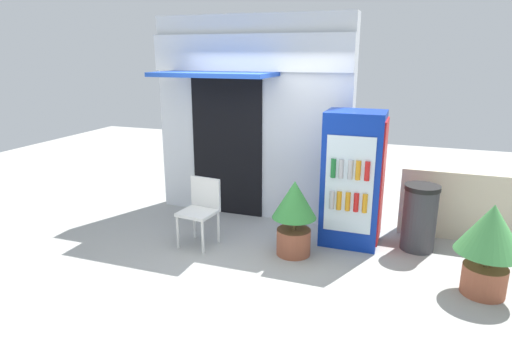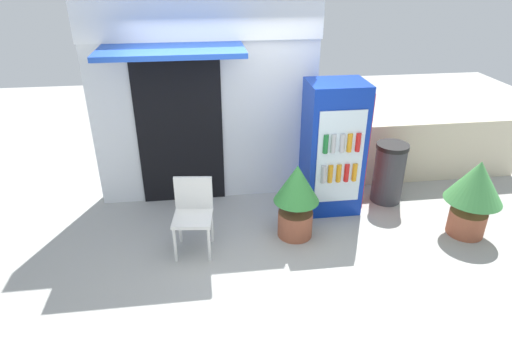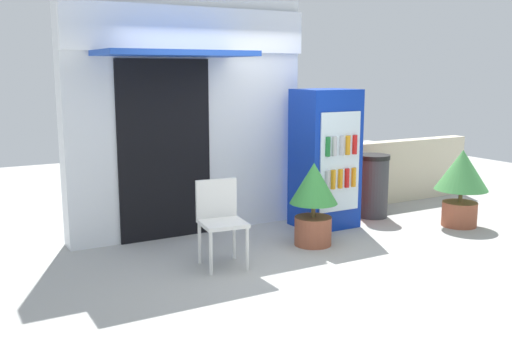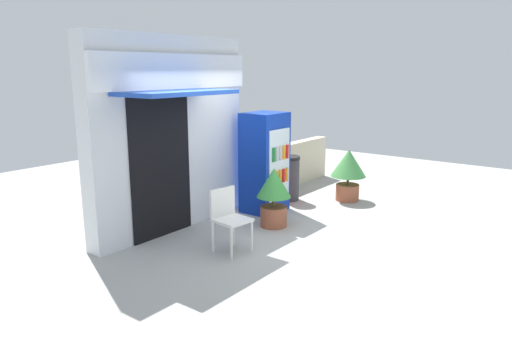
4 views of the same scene
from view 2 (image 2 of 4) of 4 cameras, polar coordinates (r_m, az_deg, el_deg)
ground at (r=5.27m, az=-1.78°, el=-10.14°), size 16.00×16.00×0.00m
storefront_building at (r=5.97m, az=-6.88°, el=10.98°), size 3.03×1.17×3.02m
drink_cooler at (r=5.86m, az=10.07°, el=3.52°), size 0.76×0.67×1.78m
plastic_chair at (r=5.14m, az=-8.20°, el=-4.44°), size 0.49×0.49×0.89m
potted_plant_near_shop at (r=5.31m, az=5.30°, el=-2.65°), size 0.56×0.56×0.97m
potted_plant_curbside at (r=5.92m, az=26.66°, el=-1.72°), size 0.68×0.68×1.01m
trash_bin at (r=6.40m, az=16.96°, el=0.36°), size 0.44×0.44×0.87m
stone_boundary_wall at (r=7.32m, az=22.60°, el=3.09°), size 2.59×0.22×0.95m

